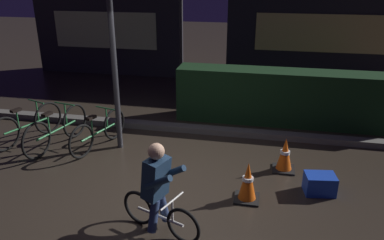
{
  "coord_description": "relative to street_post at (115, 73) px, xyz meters",
  "views": [
    {
      "loc": [
        1.34,
        -4.91,
        3.12
      ],
      "look_at": [
        0.2,
        0.6,
        0.9
      ],
      "focal_mm": 35.55,
      "sensor_mm": 36.0,
      "label": 1
    }
  ],
  "objects": [
    {
      "name": "ground_plane",
      "position": [
        1.31,
        -1.2,
        -1.43
      ],
      "size": [
        40.0,
        40.0,
        0.0
      ],
      "primitive_type": "plane",
      "color": "#2D261E"
    },
    {
      "name": "sidewalk_curb",
      "position": [
        1.31,
        1.0,
        -1.37
      ],
      "size": [
        12.0,
        0.24,
        0.12
      ],
      "primitive_type": "cube",
      "color": "#56544F",
      "rests_on": "ground"
    },
    {
      "name": "hedge_row",
      "position": [
        3.11,
        1.9,
        -0.85
      ],
      "size": [
        4.8,
        0.7,
        1.16
      ],
      "primitive_type": "cube",
      "color": "black",
      "rests_on": "ground"
    },
    {
      "name": "storefront_left",
      "position": [
        -2.41,
        5.3,
        0.58
      ],
      "size": [
        4.72,
        0.54,
        4.04
      ],
      "color": "#262328",
      "rests_on": "ground"
    },
    {
      "name": "storefront_right",
      "position": [
        4.21,
        6.0,
        0.72
      ],
      "size": [
        5.82,
        0.54,
        4.32
      ],
      "color": "#262328",
      "rests_on": "ground"
    },
    {
      "name": "street_post",
      "position": [
        0.0,
        0.0,
        0.0
      ],
      "size": [
        0.1,
        0.1,
        2.86
      ],
      "primitive_type": "cylinder",
      "color": "#2D2D33",
      "rests_on": "ground"
    },
    {
      "name": "parked_bike_leftmost",
      "position": [
        -1.84,
        -0.12,
        -1.09
      ],
      "size": [
        0.61,
        1.56,
        0.75
      ],
      "rotation": [
        0.0,
        0.0,
        1.22
      ],
      "color": "black",
      "rests_on": "ground"
    },
    {
      "name": "parked_bike_left_mid",
      "position": [
        -1.15,
        -0.23,
        -1.07
      ],
      "size": [
        0.47,
        1.68,
        0.78
      ],
      "rotation": [
        0.0,
        0.0,
        1.37
      ],
      "color": "black",
      "rests_on": "ground"
    },
    {
      "name": "parked_bike_center_left",
      "position": [
        -0.37,
        -0.1,
        -1.1
      ],
      "size": [
        0.52,
        1.51,
        0.72
      ],
      "rotation": [
        0.0,
        0.0,
        1.3
      ],
      "color": "black",
      "rests_on": "ground"
    },
    {
      "name": "traffic_cone_near",
      "position": [
        2.48,
        -1.3,
        -1.14
      ],
      "size": [
        0.36,
        0.36,
        0.6
      ],
      "color": "black",
      "rests_on": "ground"
    },
    {
      "name": "traffic_cone_far",
      "position": [
        3.02,
        -0.29,
        -1.15
      ],
      "size": [
        0.36,
        0.36,
        0.58
      ],
      "color": "black",
      "rests_on": "ground"
    },
    {
      "name": "blue_crate",
      "position": [
        3.53,
        -0.9,
        -1.28
      ],
      "size": [
        0.48,
        0.38,
        0.3
      ],
      "primitive_type": "cube",
      "rotation": [
        0.0,
        0.0,
        0.15
      ],
      "color": "#193DB7",
      "rests_on": "ground"
    },
    {
      "name": "cyclist",
      "position": [
        1.44,
        -2.25,
        -0.8
      ],
      "size": [
        1.13,
        0.64,
        1.25
      ],
      "rotation": [
        0.0,
        0.0,
        -0.37
      ],
      "color": "black",
      "rests_on": "ground"
    }
  ]
}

